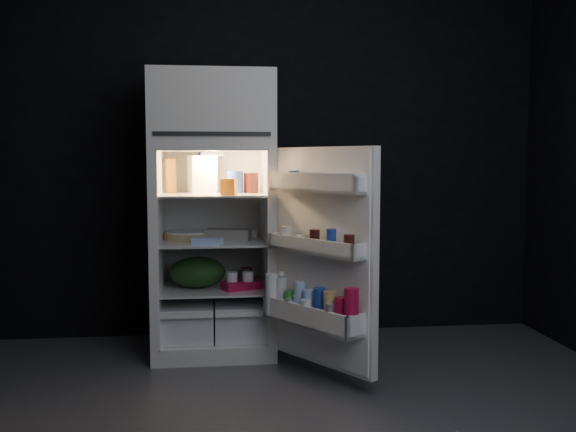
{
  "coord_description": "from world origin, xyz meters",
  "views": [
    {
      "loc": [
        -0.32,
        -2.83,
        1.24
      ],
      "look_at": [
        0.13,
        1.0,
        0.9
      ],
      "focal_mm": 40.0,
      "sensor_mm": 36.0,
      "label": 1
    }
  ],
  "objects": [
    {
      "name": "floor",
      "position": [
        0.0,
        0.0,
        0.0
      ],
      "size": [
        4.0,
        3.4,
        0.0
      ],
      "primitive_type": "cube",
      "color": "#49494E",
      "rests_on": "ground"
    },
    {
      "name": "wall_back",
      "position": [
        0.0,
        1.7,
        1.35
      ],
      "size": [
        4.0,
        0.0,
        2.7
      ],
      "primitive_type": "cube",
      "color": "black",
      "rests_on": "ground"
    },
    {
      "name": "wall_front",
      "position": [
        0.0,
        -1.7,
        1.35
      ],
      "size": [
        4.0,
        0.0,
        2.7
      ],
      "primitive_type": "cube",
      "color": "black",
      "rests_on": "ground"
    },
    {
      "name": "refrigerator",
      "position": [
        -0.32,
        1.32,
        0.96
      ],
      "size": [
        0.76,
        0.71,
        1.78
      ],
      "color": "white",
      "rests_on": "ground"
    },
    {
      "name": "fridge_door",
      "position": [
        0.26,
        0.63,
        0.67
      ],
      "size": [
        0.56,
        0.7,
        1.22
      ],
      "color": "white",
      "rests_on": "ground"
    },
    {
      "name": "milk_jug",
      "position": [
        -0.39,
        1.35,
        1.15
      ],
      "size": [
        0.2,
        0.2,
        0.24
      ],
      "primitive_type": "cube",
      "rotation": [
        0.0,
        0.0,
        0.25
      ],
      "color": "white",
      "rests_on": "refrigerator"
    },
    {
      "name": "mayo_jar",
      "position": [
        -0.18,
        1.31,
        1.1
      ],
      "size": [
        0.1,
        0.1,
        0.14
      ],
      "primitive_type": "cylinder",
      "rotation": [
        0.0,
        0.0,
        -0.03
      ],
      "color": "navy",
      "rests_on": "refrigerator"
    },
    {
      "name": "jam_jar",
      "position": [
        -0.08,
        1.31,
        1.09
      ],
      "size": [
        0.12,
        0.12,
        0.13
      ],
      "primitive_type": "cylinder",
      "rotation": [
        0.0,
        0.0,
        -0.36
      ],
      "color": "black",
      "rests_on": "refrigerator"
    },
    {
      "name": "amber_bottle",
      "position": [
        -0.59,
        1.36,
        1.14
      ],
      "size": [
        0.09,
        0.09,
        0.22
      ],
      "primitive_type": "cylinder",
      "rotation": [
        0.0,
        0.0,
        0.38
      ],
      "color": "#B16B1C",
      "rests_on": "refrigerator"
    },
    {
      "name": "small_carton",
      "position": [
        -0.23,
        1.05,
        1.08
      ],
      "size": [
        0.11,
        0.09,
        0.1
      ],
      "primitive_type": "cube",
      "rotation": [
        0.0,
        0.0,
        -0.32
      ],
      "color": "orange",
      "rests_on": "refrigerator"
    },
    {
      "name": "egg_carton",
      "position": [
        -0.23,
        1.27,
        0.76
      ],
      "size": [
        0.31,
        0.19,
        0.07
      ],
      "primitive_type": "cube",
      "rotation": [
        0.0,
        0.0,
        -0.28
      ],
      "color": "gray",
      "rests_on": "refrigerator"
    },
    {
      "name": "pie",
      "position": [
        -0.48,
        1.37,
        0.75
      ],
      "size": [
        0.35,
        0.35,
        0.04
      ],
      "primitive_type": "cylinder",
      "rotation": [
        0.0,
        0.0,
        -0.07
      ],
      "color": "tan",
      "rests_on": "refrigerator"
    },
    {
      "name": "flat_package",
      "position": [
        -0.36,
        1.06,
        0.75
      ],
      "size": [
        0.19,
        0.14,
        0.04
      ],
      "primitive_type": "cube",
      "rotation": [
        0.0,
        0.0,
        -0.32
      ],
      "color": "#9CBCF1",
      "rests_on": "refrigerator"
    },
    {
      "name": "wrapped_pkg",
      "position": [
        -0.11,
        1.42,
        0.75
      ],
      "size": [
        0.13,
        0.11,
        0.05
      ],
      "primitive_type": "cube",
      "rotation": [
        0.0,
        0.0,
        0.04
      ],
      "color": "#F8E4CB",
      "rests_on": "refrigerator"
    },
    {
      "name": "produce_bag",
      "position": [
        -0.43,
        1.25,
        0.52
      ],
      "size": [
        0.41,
        0.37,
        0.2
      ],
      "primitive_type": "ellipsoid",
      "rotation": [
        0.0,
        0.0,
        0.21
      ],
      "color": "#193815",
      "rests_on": "refrigerator"
    },
    {
      "name": "yogurt_tray",
      "position": [
        -0.15,
        1.16,
        0.45
      ],
      "size": [
        0.27,
        0.21,
        0.05
      ],
      "primitive_type": "cube",
      "rotation": [
        0.0,
        0.0,
        0.39
      ],
      "color": "#A90E33",
      "rests_on": "refrigerator"
    },
    {
      "name": "small_can_red",
      "position": [
        -0.1,
        1.43,
        0.47
      ],
      "size": [
        0.1,
        0.1,
        0.09
      ],
      "primitive_type": "cylinder",
      "rotation": [
        0.0,
        0.0,
        0.37
      ],
      "color": "#A90E33",
      "rests_on": "refrigerator"
    },
    {
      "name": "small_can_silver",
      "position": [
        -0.11,
        1.39,
        0.47
      ],
      "size": [
        0.08,
        0.08,
        0.09
      ],
      "primitive_type": "cylinder",
      "rotation": [
        0.0,
        0.0,
        0.31
      ],
      "color": "silver",
      "rests_on": "refrigerator"
    }
  ]
}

